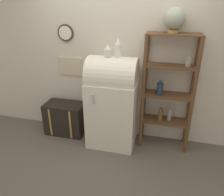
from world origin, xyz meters
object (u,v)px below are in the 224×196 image
at_px(suitcase_trunk, 65,118).
at_px(globe, 175,19).
at_px(vase_center, 118,48).
at_px(refrigerator, 113,101).
at_px(vase_left, 108,51).

bearing_deg(suitcase_trunk, globe, 2.95).
xyz_separation_m(globe, vase_center, (-0.71, -0.14, -0.38)).
distance_m(suitcase_trunk, vase_center, 1.57).
bearing_deg(vase_center, refrigerator, -171.22).
bearing_deg(vase_left, suitcase_trunk, 174.55).
height_order(globe, vase_center, globe).
height_order(suitcase_trunk, vase_center, vase_center).
xyz_separation_m(refrigerator, suitcase_trunk, (-0.86, 0.07, -0.46)).
distance_m(refrigerator, vase_center, 0.81).
height_order(refrigerator, vase_center, vase_center).
distance_m(suitcase_trunk, vase_left, 1.45).
distance_m(refrigerator, globe, 1.43).
bearing_deg(vase_center, globe, 11.30).
bearing_deg(refrigerator, globe, 11.06).
bearing_deg(refrigerator, vase_center, 8.78).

